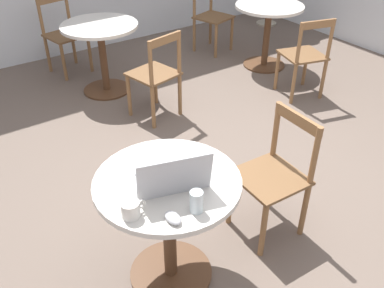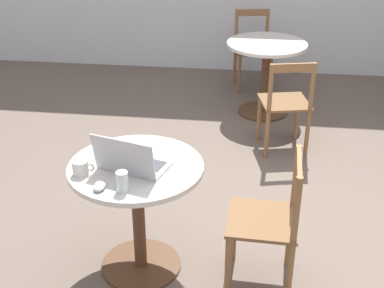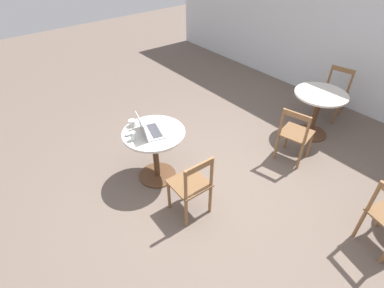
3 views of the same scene
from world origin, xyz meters
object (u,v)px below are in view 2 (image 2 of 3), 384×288
object	(u,v)px
chair_far_back	(253,49)
mug	(81,167)
cafe_table_near	(137,194)
drinking_glass	(122,182)
chair_far_front	(286,105)
cafe_table_far	(266,62)
laptop	(132,162)
mouse	(100,186)
chair_near_right	(270,222)

from	to	relation	value
chair_far_back	mug	size ratio (longest dim) A/B	6.73
cafe_table_near	drinking_glass	xyz separation A→B (m)	(-0.01, -0.26, 0.24)
chair_far_front	mug	xyz separation A→B (m)	(-1.15, -1.76, 0.33)
cafe_table_near	cafe_table_far	size ratio (longest dim) A/B	1.00
chair_far_front	chair_far_back	xyz separation A→B (m)	(-0.30, 1.48, 0.00)
cafe_table_far	laptop	bearing A→B (deg)	-106.47
chair_far_front	laptop	distance (m)	1.93
chair_far_front	laptop	world-z (taller)	laptop
cafe_table_near	laptop	size ratio (longest dim) A/B	1.80
laptop	mouse	bearing A→B (deg)	-119.74
cafe_table_near	chair_far_front	bearing A→B (deg)	61.56
cafe_table_far	mouse	xyz separation A→B (m)	(-0.84, -2.65, 0.20)
chair_near_right	drinking_glass	world-z (taller)	same
chair_near_right	chair_far_front	xyz separation A→B (m)	(0.14, 1.66, 0.00)
drinking_glass	mug	bearing A→B (deg)	152.00
cafe_table_far	chair_near_right	distance (m)	2.43
mug	cafe_table_near	bearing A→B (deg)	25.48
laptop	chair_far_back	bearing A→B (deg)	79.45
cafe_table_far	mug	world-z (taller)	mug
laptop	drinking_glass	xyz separation A→B (m)	(0.00, -0.22, 0.01)
cafe_table_near	laptop	xyz separation A→B (m)	(-0.01, -0.05, 0.24)
chair_near_right	drinking_glass	size ratio (longest dim) A/B	7.43
cafe_table_near	drinking_glass	world-z (taller)	drinking_glass
cafe_table_far	laptop	world-z (taller)	laptop
laptop	mouse	size ratio (longest dim) A/B	4.15
laptop	drinking_glass	world-z (taller)	laptop
cafe_table_near	chair_far_front	distance (m)	1.86
mug	drinking_glass	size ratio (longest dim) A/B	1.10
cafe_table_far	mug	size ratio (longest dim) A/B	6.19
laptop	cafe_table_near	bearing A→B (deg)	78.93
mug	chair_near_right	bearing A→B (deg)	5.49
chair_far_back	mug	xyz separation A→B (m)	(-0.84, -3.23, 0.33)
cafe_table_far	chair_near_right	world-z (taller)	chair_near_right
chair_far_back	chair_near_right	bearing A→B (deg)	-86.95
cafe_table_far	drinking_glass	distance (m)	2.77
cafe_table_far	mouse	bearing A→B (deg)	-107.60
chair_far_back	cafe_table_near	bearing A→B (deg)	-100.55
cafe_table_near	mug	bearing A→B (deg)	-154.52
cafe_table_far	chair_far_front	distance (m)	0.79
chair_far_back	drinking_glass	distance (m)	3.44
chair_near_right	drinking_glass	xyz separation A→B (m)	(-0.75, -0.23, 0.34)
laptop	mug	world-z (taller)	laptop
chair_far_front	cafe_table_far	bearing A→B (deg)	102.51
cafe_table_near	laptop	distance (m)	0.24
chair_far_back	mug	distance (m)	3.36
chair_near_right	chair_far_front	distance (m)	1.67
chair_far_front	drinking_glass	world-z (taller)	same
drinking_glass	cafe_table_far	bearing A→B (deg)	74.84
cafe_table_far	laptop	xyz separation A→B (m)	(-0.72, -2.44, 0.24)
cafe_table_far	chair_near_right	xyz separation A→B (m)	(0.03, -2.43, -0.10)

